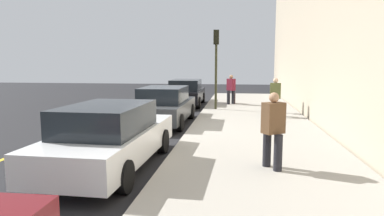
# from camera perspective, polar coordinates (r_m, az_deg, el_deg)

# --- Properties ---
(ground_plane) EXTENTS (56.00, 56.00, 0.00)m
(ground_plane) POSITION_cam_1_polar(r_m,az_deg,el_deg) (12.62, -4.78, -3.56)
(ground_plane) COLOR black
(sidewalk) EXTENTS (28.00, 4.60, 0.15)m
(sidewalk) POSITION_cam_1_polar(r_m,az_deg,el_deg) (12.34, 10.40, -3.56)
(sidewalk) COLOR #A39E93
(sidewalk) RESTS_ON ground
(lane_stripe_centre) EXTENTS (28.00, 0.14, 0.01)m
(lane_stripe_centre) POSITION_cam_1_polar(r_m,az_deg,el_deg) (13.66, -18.02, -3.04)
(lane_stripe_centre) COLOR gold
(lane_stripe_centre) RESTS_ON ground
(parked_car_white) EXTENTS (4.83, 2.00, 1.51)m
(parked_car_white) POSITION_cam_1_polar(r_m,az_deg,el_deg) (8.00, -13.62, -4.67)
(parked_car_white) COLOR black
(parked_car_white) RESTS_ON ground
(parked_car_charcoal) EXTENTS (4.62, 1.93, 1.51)m
(parked_car_charcoal) POSITION_cam_1_polar(r_m,az_deg,el_deg) (13.49, -4.61, 0.42)
(parked_car_charcoal) COLOR black
(parked_car_charcoal) RESTS_ON ground
(parked_car_black) EXTENTS (4.63, 1.95, 1.51)m
(parked_car_black) POSITION_cam_1_polar(r_m,az_deg,el_deg) (19.55, -0.98, 2.63)
(parked_car_black) COLOR black
(parked_car_black) RESTS_ON ground
(pedestrian_brown_coat) EXTENTS (0.49, 0.53, 1.66)m
(pedestrian_brown_coat) POSITION_cam_1_polar(r_m,az_deg,el_deg) (7.45, 13.56, -3.37)
(pedestrian_brown_coat) COLOR black
(pedestrian_brown_coat) RESTS_ON sidewalk
(pedestrian_burgundy_coat) EXTENTS (0.51, 0.51, 1.65)m
(pedestrian_burgundy_coat) POSITION_cam_1_polar(r_m,az_deg,el_deg) (19.12, 6.62, 3.29)
(pedestrian_burgundy_coat) COLOR black
(pedestrian_burgundy_coat) RESTS_ON sidewalk
(pedestrian_olive_coat) EXTENTS (0.55, 0.47, 1.66)m
(pedestrian_olive_coat) POSITION_cam_1_polar(r_m,az_deg,el_deg) (14.94, 13.90, 1.99)
(pedestrian_olive_coat) COLOR black
(pedestrian_olive_coat) RESTS_ON sidewalk
(traffic_light_pole) EXTENTS (0.35, 0.26, 3.91)m
(traffic_light_pole) POSITION_cam_1_polar(r_m,az_deg,el_deg) (16.88, 4.11, 8.86)
(traffic_light_pole) COLOR #2D2D19
(traffic_light_pole) RESTS_ON sidewalk
(rolling_suitcase) EXTENTS (0.34, 0.22, 0.97)m
(rolling_suitcase) POSITION_cam_1_polar(r_m,az_deg,el_deg) (19.54, 7.03, 1.69)
(rolling_suitcase) COLOR #471E19
(rolling_suitcase) RESTS_ON sidewalk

